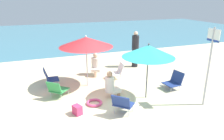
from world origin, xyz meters
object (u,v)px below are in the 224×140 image
Objects in this scene: beach_chair_c at (174,81)px; person_b at (96,64)px; person_c at (111,85)px; swim_ring at (94,103)px; umbrella_red at (86,42)px; beach_chair_e at (117,71)px; umbrella_teal at (148,51)px; beach_chair_d at (50,77)px; beach_chair_a at (122,103)px; beach_chair_b at (57,89)px; warning_sign at (210,58)px; person_a at (135,49)px; beach_bag at (77,110)px.

person_b is at bearing -54.01° from beach_chair_c.
person_c is (-2.41, 0.10, 0.16)m from beach_chair_c.
beach_chair_c is 1.29× the size of swim_ring.
umbrella_red reaches higher than beach_chair_e.
beach_chair_c is at bearing 62.05° from person_b.
umbrella_red is 2.05× the size of person_c.
beach_chair_d is at bearing 144.30° from umbrella_teal.
umbrella_teal is at bearing 5.50° from beach_chair_c.
swim_ring is at bearing -57.75° from beach_chair_d.
umbrella_red is at bearing -16.83° from beach_chair_d.
person_b is at bearing 59.00° from umbrella_red.
beach_chair_b is (-1.60, 1.74, -0.04)m from beach_chair_a.
umbrella_teal is 1.79m from warning_sign.
beach_chair_d is at bearing -54.05° from person_b.
person_c is (-1.10, 0.40, -1.13)m from umbrella_teal.
beach_chair_e is 1.78m from person_c.
beach_chair_a is at bearing 58.11° from person_a.
beach_bag is at bearing -6.87° from person_b.
swim_ring is at bearing 52.29° from beach_chair_e.
beach_bag is (-1.20, 0.44, -0.21)m from beach_chair_a.
umbrella_teal is 3.07m from person_b.
warning_sign is at bearing 93.00° from person_a.
beach_bag is (-2.36, -0.26, -1.46)m from umbrella_teal.
warning_sign reaches higher than person_c.
beach_chair_d is 0.41× the size of person_a.
beach_chair_d is 2.55× the size of beach_bag.
beach_bag is (-1.27, -0.66, -0.32)m from person_c.
person_a is at bearing 28.80° from umbrella_red.
beach_chair_d is at bearing -0.74° from beach_chair_e.
beach_chair_b is at bearing 159.50° from umbrella_teal.
swim_ring is (-0.58, 0.87, -0.31)m from beach_chair_a.
beach_chair_e reaches higher than beach_chair_a.
swim_ring is (-1.50, -1.80, -0.28)m from beach_chair_e.
beach_chair_a is (0.41, -2.36, -1.33)m from umbrella_red.
beach_chair_e is at bearing 120.11° from warning_sign.
beach_bag is (-3.68, -0.56, -0.16)m from beach_chair_c.
beach_bag is at bearing 43.15° from person_a.
beach_chair_a is 0.43× the size of person_a.
beach_bag is (-2.12, -2.22, -0.18)m from beach_chair_e.
person_a reaches higher than beach_bag.
beach_chair_d reaches higher than beach_chair_a.
umbrella_red is at bearing -12.30° from person_b.
umbrella_red is 2.02× the size of person_b.
beach_chair_b is 1.23× the size of beach_chair_e.
person_b is at bearing 64.42° from beach_bag.
person_b is 1.88× the size of swim_ring.
beach_chair_d is 2.48m from person_c.
person_a is at bearing 70.18° from umbrella_teal.
person_b reaches higher than beach_bag.
umbrella_red is 2.95× the size of beach_chair_c.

